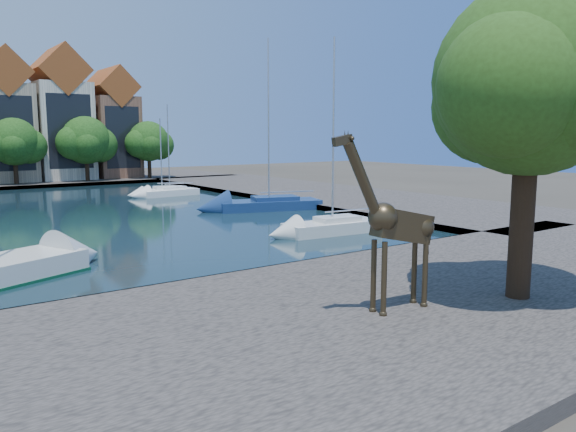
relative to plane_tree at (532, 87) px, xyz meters
name	(u,v)px	position (x,y,z in m)	size (l,w,h in m)	color
ground	(206,288)	(-7.62, 9.01, -7.67)	(160.00, 160.00, 0.00)	#38332B
water_basin	(57,217)	(-7.62, 33.01, -7.63)	(38.00, 50.00, 0.08)	black
near_quay	(314,331)	(-7.62, 2.01, -7.42)	(50.00, 14.00, 0.50)	#534C48
right_quay	(318,194)	(17.38, 33.01, -7.42)	(14.00, 52.00, 0.50)	#534C48
plane_tree	(532,87)	(0.00, 0.00, 0.00)	(8.32, 6.40, 10.62)	#332114
townhouse_east_inner	(4,121)	(-5.62, 64.99, 0.06)	(5.94, 9.18, 15.79)	tan
townhouse_east_mid	(60,119)	(0.88, 64.99, 0.43)	(6.43, 9.18, 16.65)	beige
townhouse_east_end	(111,127)	(7.38, 64.99, -0.56)	(5.44, 9.18, 14.43)	brown
far_tree_mid_east	(15,143)	(-5.52, 59.50, -2.54)	(7.02, 5.40, 7.52)	#332114
far_tree_east	(87,142)	(2.49, 59.50, -2.43)	(7.54, 5.80, 7.84)	#332114
far_tree_far_east	(149,143)	(10.48, 59.50, -2.60)	(6.76, 5.20, 7.36)	#332114
giraffe_statue	(395,225)	(-4.76, 1.49, -4.40)	(3.95, 0.77, 5.64)	#392E1C
sailboat_right_a	(332,224)	(4.38, 15.36, -7.01)	(6.37, 2.77, 11.73)	silver
sailboat_right_b	(269,202)	(7.38, 26.88, -7.01)	(8.73, 5.18, 13.51)	navy
sailboat_right_c	(170,191)	(5.10, 41.23, -7.10)	(5.79, 2.35, 8.95)	white
sailboat_right_d	(162,191)	(4.38, 41.45, -7.06)	(4.94, 2.03, 7.60)	white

